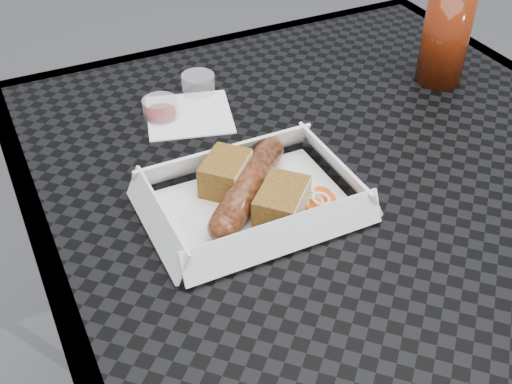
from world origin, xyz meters
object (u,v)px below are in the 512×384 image
patio_table (333,197)px  drink_glass (445,39)px  bratwurst (248,186)px  food_tray (252,206)px

patio_table → drink_glass: 0.30m
patio_table → bratwurst: 0.18m
food_tray → patio_table: bearing=19.0°
food_tray → drink_glass: size_ratio=1.58×
patio_table → food_tray: bearing=-161.0°
food_tray → drink_glass: 0.43m
patio_table → drink_glass: (0.25, 0.10, 0.15)m
bratwurst → drink_glass: size_ratio=1.07×
food_tray → bratwurst: 0.02m
bratwurst → drink_glass: 0.42m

